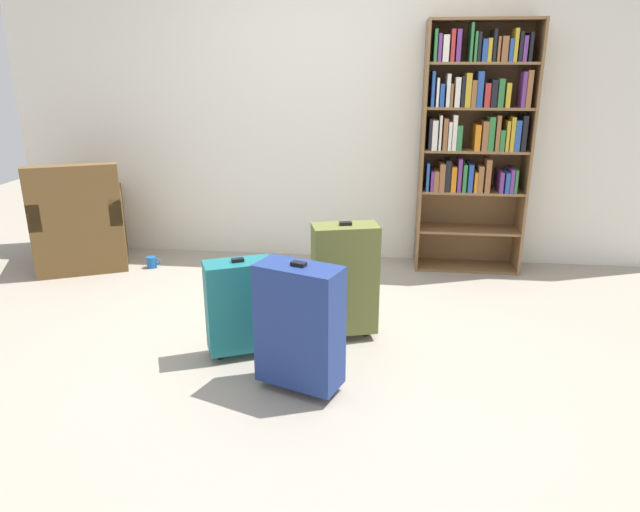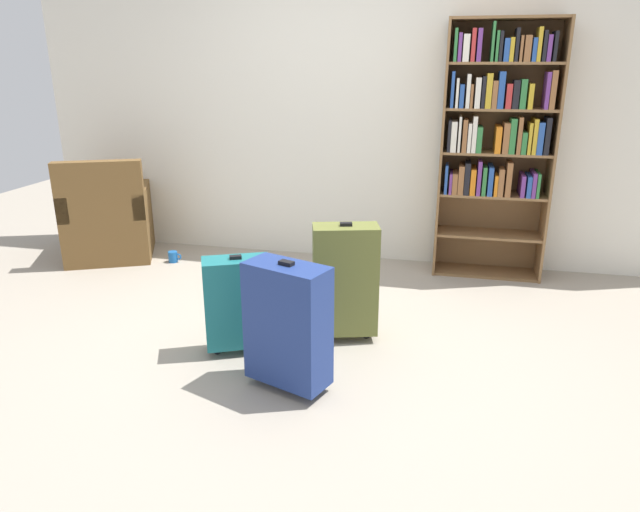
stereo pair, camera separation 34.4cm
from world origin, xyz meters
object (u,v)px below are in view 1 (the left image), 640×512
mug (152,262)px  suitcase_navy_blue (299,325)px  suitcase_teal (240,306)px  armchair (81,229)px  bookshelf (474,133)px  suitcase_olive (345,279)px

mug → suitcase_navy_blue: size_ratio=0.17×
mug → suitcase_teal: (1.14, -1.41, 0.27)m
suitcase_teal → suitcase_navy_blue: suitcase_navy_blue is taller
armchair → mug: (0.60, -0.01, -0.27)m
armchair → suitcase_navy_blue: bearing=-39.4°
bookshelf → mug: size_ratio=16.41×
bookshelf → suitcase_teal: size_ratio=3.24×
mug → suitcase_teal: 1.83m
suitcase_teal → armchair: bearing=140.7°
bookshelf → suitcase_teal: 2.43m
suitcase_olive → suitcase_navy_blue: bearing=-106.1°
bookshelf → suitcase_navy_blue: 2.46m
bookshelf → mug: (-2.63, -0.32, -1.08)m
bookshelf → suitcase_teal: bearing=-130.8°
armchair → suitcase_navy_blue: size_ratio=1.29×
suitcase_teal → suitcase_navy_blue: bearing=-39.9°
suitcase_navy_blue → suitcase_teal: bearing=140.1°
mug → suitcase_navy_blue: bearing=-48.7°
suitcase_olive → mug: bearing=147.3°
suitcase_olive → suitcase_navy_blue: suitcase_olive is taller
suitcase_teal → suitcase_navy_blue: (0.40, -0.33, 0.06)m
suitcase_olive → suitcase_teal: (-0.59, -0.31, -0.07)m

